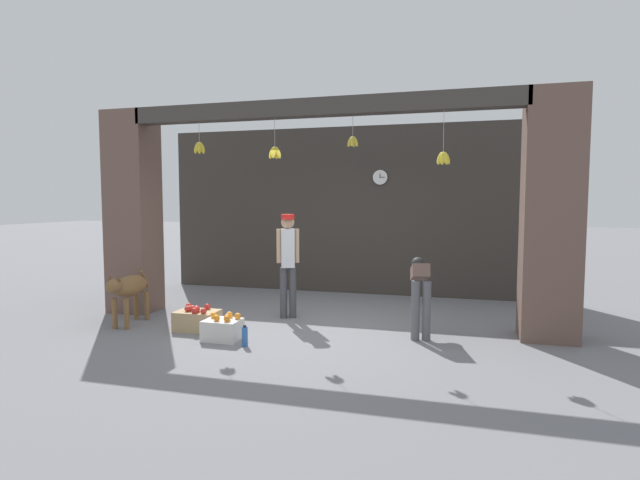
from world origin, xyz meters
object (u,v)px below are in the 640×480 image
Objects in this scene: worker_stooping at (420,286)px; wall_clock at (380,177)px; water_bottle at (245,336)px; dog at (129,288)px; fruit_crate_oranges at (223,329)px; shopkeeper at (288,258)px; fruit_crate_apples at (197,319)px.

wall_clock is at bearing 100.49° from worker_stooping.
worker_stooping reaches higher than water_bottle.
wall_clock is at bearing 130.09° from dog.
dog is 4.81m from wall_clock.
fruit_crate_oranges is at bearing 154.53° from water_bottle.
worker_stooping reaches higher than fruit_crate_oranges.
wall_clock is at bearing -135.44° from shopkeeper.
water_bottle is 0.92× the size of wall_clock.
wall_clock is at bearing 74.36° from water_bottle.
fruit_crate_apples is 1.09m from water_bottle.
water_bottle is (0.96, -0.53, -0.02)m from fruit_crate_apples.
worker_stooping is 2.35m from water_bottle.
dog is at bearing 6.03° from shopkeeper.
worker_stooping is at bearing 27.65° from water_bottle.
wall_clock reaches higher than dog.
dog is 0.68× the size of shopkeeper.
wall_clock is (1.04, 2.24, 1.30)m from shopkeeper.
dog is at bearing 168.32° from fruit_crate_oranges.
worker_stooping is 2.19× the size of fruit_crate_oranges.
fruit_crate_oranges is 0.66m from fruit_crate_apples.
wall_clock is at bearing 68.05° from fruit_crate_oranges.
worker_stooping is 3.77× the size of water_bottle.
shopkeeper reaches higher than fruit_crate_apples.
wall_clock is (1.06, 3.79, 2.10)m from water_bottle.
shopkeeper reaches higher than dog.
shopkeeper is 1.61m from fruit_crate_apples.
water_bottle is (0.39, -0.19, -0.02)m from fruit_crate_oranges.
worker_stooping is 1.77× the size of fruit_crate_apples.
fruit_crate_apples is at bearing -178.94° from worker_stooping.
wall_clock is (1.45, 3.61, 2.08)m from fruit_crate_oranges.
water_bottle is at bearing -105.64° from wall_clock.
worker_stooping is at bearing 10.07° from fruit_crate_apples.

